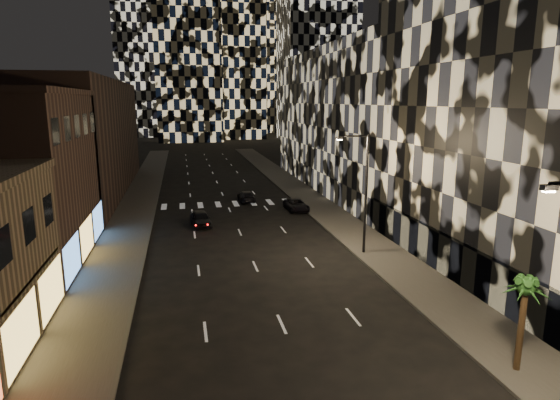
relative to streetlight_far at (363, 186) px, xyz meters
name	(u,v)px	position (x,y,z in m)	size (l,w,h in m)	color
sidewalk_left	(136,207)	(-18.35, 20.00, -5.28)	(4.00, 120.00, 0.15)	#47443F
sidewalk_right	(311,200)	(1.65, 20.00, -5.28)	(4.00, 120.00, 0.15)	#47443F
curb_left	(156,206)	(-16.25, 20.00, -5.28)	(0.20, 120.00, 0.15)	#4C4C47
curb_right	(294,200)	(-0.45, 20.00, -5.28)	(0.20, 120.00, 0.15)	#4C4C47
retail_brown	(7,181)	(-25.35, 3.50, 0.65)	(10.00, 15.00, 12.00)	#4C342B
retail_filler_left	(81,138)	(-25.35, 30.00, 1.65)	(10.00, 40.00, 14.00)	#4C342B
midrise_base	(447,255)	(3.95, -5.50, -3.85)	(0.60, 25.00, 3.00)	#383838
midrise_filler_right	(370,120)	(11.65, 27.00, 3.65)	(16.00, 40.00, 18.00)	#232326
streetlight_far	(363,186)	(0.00, 0.00, 0.00)	(2.55, 0.25, 9.00)	black
car_dark_midlane	(201,219)	(-11.68, 10.92, -4.64)	(1.68, 4.18, 1.42)	black
car_dark_oncoming	(246,196)	(-5.99, 20.91, -4.74)	(1.72, 4.22, 1.22)	black
car_dark_rightlane	(296,205)	(-1.35, 15.18, -4.74)	(2.04, 4.42, 1.23)	black
palm_tree	(525,293)	(0.71, -16.47, -1.69)	(2.17, 2.16, 4.26)	#47331E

